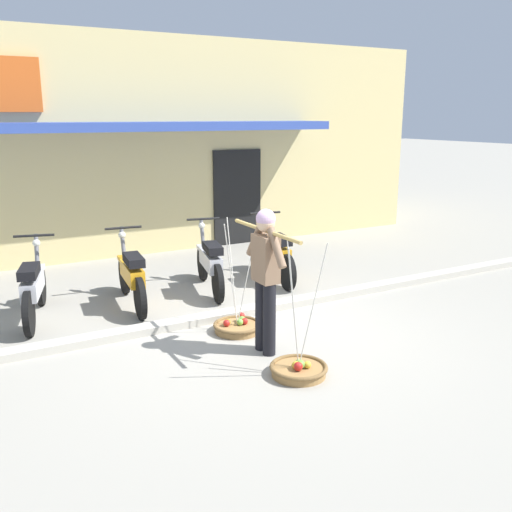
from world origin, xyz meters
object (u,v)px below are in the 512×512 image
(motorcycle_end_of_row, at_px, (275,254))
(motorcycle_second_in_row, at_px, (132,276))
(fruit_vendor, at_px, (266,272))
(fruit_basket_right_side, at_px, (299,369))
(fruit_basket_left_side, at_px, (237,326))
(motorcycle_third_in_row, at_px, (210,263))
(motorcycle_nearest_shop, at_px, (34,288))

(motorcycle_end_of_row, bearing_deg, motorcycle_second_in_row, -177.00)
(fruit_vendor, xyz_separation_m, fruit_basket_right_side, (0.00, -0.72, -0.90))
(fruit_basket_left_side, bearing_deg, motorcycle_third_in_row, 76.69)
(fruit_vendor, height_order, motorcycle_nearest_shop, fruit_vendor)
(fruit_basket_right_side, bearing_deg, fruit_basket_left_side, 90.14)
(fruit_vendor, height_order, fruit_basket_left_side, fruit_vendor)
(motorcycle_nearest_shop, bearing_deg, motorcycle_third_in_row, 1.00)
(fruit_vendor, height_order, motorcycle_second_in_row, fruit_vendor)
(fruit_basket_left_side, distance_m, motorcycle_end_of_row, 2.42)
(fruit_basket_left_side, height_order, motorcycle_nearest_shop, fruit_basket_left_side)
(fruit_basket_left_side, distance_m, motorcycle_third_in_row, 1.84)
(motorcycle_nearest_shop, distance_m, motorcycle_third_in_row, 2.61)
(fruit_basket_right_side, distance_m, motorcycle_nearest_shop, 3.85)
(motorcycle_nearest_shop, xyz_separation_m, motorcycle_third_in_row, (2.61, 0.05, 0.00))
(motorcycle_second_in_row, bearing_deg, fruit_basket_left_side, -62.01)
(motorcycle_second_in_row, height_order, motorcycle_third_in_row, same)
(motorcycle_nearest_shop, bearing_deg, fruit_basket_right_side, -54.98)
(fruit_vendor, relative_size, motorcycle_second_in_row, 0.93)
(motorcycle_second_in_row, relative_size, motorcycle_end_of_row, 1.01)
(motorcycle_nearest_shop, bearing_deg, motorcycle_second_in_row, -2.74)
(motorcycle_nearest_shop, height_order, motorcycle_end_of_row, same)
(fruit_vendor, height_order, fruit_basket_right_side, fruit_vendor)
(motorcycle_nearest_shop, height_order, motorcycle_second_in_row, same)
(fruit_basket_left_side, height_order, fruit_basket_right_side, same)
(motorcycle_third_in_row, distance_m, motorcycle_end_of_row, 1.19)
(fruit_basket_right_side, distance_m, motorcycle_second_in_row, 3.22)
(fruit_vendor, distance_m, motorcycle_third_in_row, 2.55)
(fruit_basket_left_side, bearing_deg, fruit_basket_right_side, -89.86)
(fruit_vendor, distance_m, fruit_basket_right_side, 1.15)
(fruit_basket_right_side, distance_m, motorcycle_end_of_row, 3.60)
(fruit_basket_left_side, relative_size, motorcycle_nearest_shop, 0.82)
(motorcycle_third_in_row, bearing_deg, fruit_basket_left_side, -103.31)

